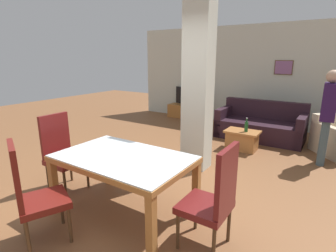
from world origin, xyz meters
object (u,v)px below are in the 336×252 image
at_px(tv_stand, 187,112).
at_px(standing_person, 328,112).
at_px(coffee_table, 242,140).
at_px(bottle, 246,126).
at_px(dining_chair_head_right, 214,197).
at_px(dining_chair_near_left, 32,192).
at_px(dining_chair_head_left, 62,151).
at_px(sofa, 260,126).
at_px(dining_table, 124,168).
at_px(tv_screen, 188,97).

height_order(tv_stand, standing_person, standing_person).
height_order(coffee_table, bottle, bottle).
relative_size(dining_chair_head_right, dining_chair_near_left, 1.00).
distance_m(dining_chair_head_left, sofa, 4.40).
bearing_deg(sofa, dining_chair_head_right, 98.09).
xyz_separation_m(coffee_table, bottle, (0.08, -0.03, 0.30)).
distance_m(dining_chair_head_left, bottle, 3.46).
relative_size(dining_chair_head_right, standing_person, 0.66).
height_order(dining_chair_head_left, dining_chair_near_left, same).
bearing_deg(standing_person, tv_stand, 62.08).
height_order(sofa, tv_stand, sofa).
relative_size(dining_chair_head_right, sofa, 0.57).
distance_m(dining_table, tv_stand, 5.31).
height_order(dining_chair_head_left, bottle, dining_chair_head_left).
xyz_separation_m(dining_chair_head_right, sofa, (-0.57, 4.02, -0.28)).
height_order(dining_chair_head_right, bottle, dining_chair_head_right).
relative_size(sofa, tv_screen, 2.02).
distance_m(dining_chair_head_right, coffee_table, 3.12).
height_order(dining_chair_head_right, coffee_table, dining_chair_head_right).
bearing_deg(dining_chair_head_left, dining_table, 90.00).
height_order(tv_screen, standing_person, standing_person).
bearing_deg(dining_chair_near_left, standing_person, 83.60).
height_order(coffee_table, standing_person, standing_person).
bearing_deg(dining_chair_head_left, dining_chair_near_left, 41.57).
height_order(dining_table, bottle, dining_table).
height_order(dining_chair_near_left, standing_person, standing_person).
bearing_deg(sofa, standing_person, 143.79).
distance_m(dining_chair_head_right, dining_chair_near_left, 1.78).
height_order(bottle, tv_screen, tv_screen).
height_order(dining_table, standing_person, standing_person).
relative_size(tv_stand, standing_person, 0.74).
bearing_deg(dining_table, tv_stand, 110.89).
distance_m(dining_chair_near_left, sofa, 5.02).
height_order(dining_table, coffee_table, dining_table).
distance_m(dining_chair_head_left, standing_person, 4.35).
relative_size(bottle, tv_screen, 0.30).
height_order(bottle, tv_stand, bottle).
bearing_deg(tv_screen, dining_table, 124.90).
bearing_deg(dining_table, sofa, 81.89).
bearing_deg(bottle, coffee_table, 161.59).
bearing_deg(bottle, dining_table, -100.22).
xyz_separation_m(dining_chair_head_left, dining_chair_near_left, (0.79, -0.89, 0.00)).
height_order(dining_chair_head_right, standing_person, standing_person).
bearing_deg(dining_table, standing_person, 58.30).
bearing_deg(coffee_table, standing_person, 1.40).
bearing_deg(tv_stand, standing_person, -26.52).
distance_m(sofa, standing_person, 1.76).
distance_m(dining_table, sofa, 4.08).
bearing_deg(tv_screen, bottle, 155.30).
bearing_deg(sofa, tv_stand, -20.53).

